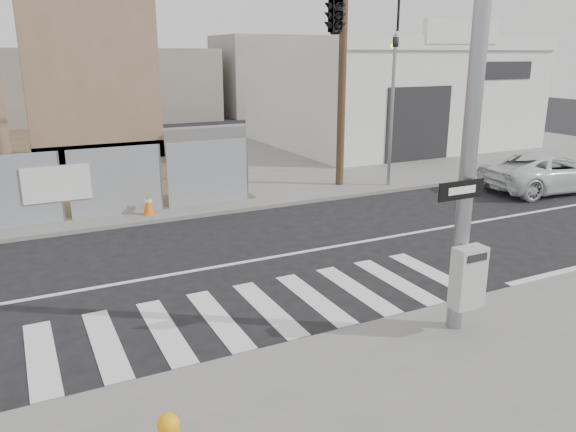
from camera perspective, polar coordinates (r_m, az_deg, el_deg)
name	(u,v)px	position (r m, az deg, el deg)	size (l,w,h in m)	color
ground	(223,266)	(12.99, -6.64, -5.06)	(100.00, 100.00, 0.00)	black
sidewalk_far	(114,162)	(26.15, -17.31, 5.29)	(50.00, 20.00, 0.12)	slate
signal_pole	(373,48)	(11.42, 8.66, 16.49)	(0.96, 5.87, 7.00)	gray
far_signal_pole	(393,90)	(20.07, 10.61, 12.50)	(0.16, 0.20, 5.60)	gray
concrete_wall_right	(94,85)	(25.78, -19.08, 12.44)	(5.50, 1.30, 8.00)	#7E604B
auto_shop	(388,96)	(30.40, 10.14, 11.91)	(12.00, 10.20, 5.95)	silver
utility_pole_right	(343,37)	(19.94, 5.63, 17.62)	(1.60, 0.28, 10.00)	brown
suv	(550,172)	(21.81, 25.09, 4.10)	(2.27, 4.93, 1.37)	silver
traffic_cone_d	(148,204)	(16.97, -14.04, 1.19)	(0.41, 0.41, 0.64)	orange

